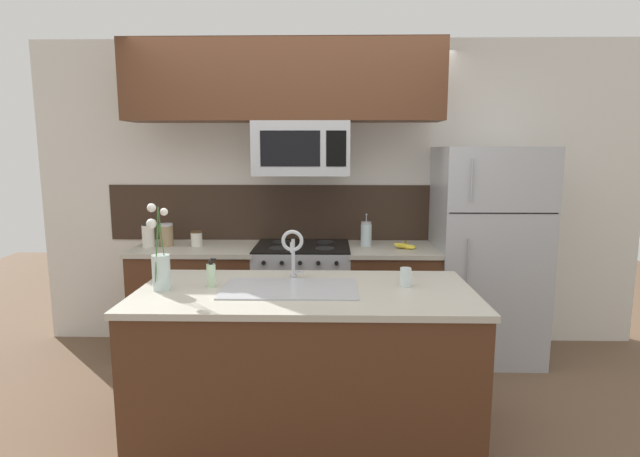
{
  "coord_description": "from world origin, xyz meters",
  "views": [
    {
      "loc": [
        0.23,
        -3.07,
        1.68
      ],
      "look_at": [
        0.16,
        0.27,
        1.16
      ],
      "focal_mm": 28.0,
      "sensor_mm": 36.0,
      "label": 1
    }
  ],
  "objects_px": {
    "storage_jar_short": "(197,239)",
    "dish_soap_bottle": "(211,275)",
    "stove_range": "(303,300)",
    "sink_faucet": "(292,247)",
    "spare_glass": "(406,277)",
    "flower_vase": "(161,268)",
    "storage_jar_medium": "(166,235)",
    "microwave": "(302,149)",
    "french_press": "(366,234)",
    "storage_jar_tall": "(148,235)",
    "refrigerator": "(486,254)",
    "banana_bunch": "(405,246)"
  },
  "relations": [
    {
      "from": "storage_jar_medium",
      "to": "flower_vase",
      "type": "height_order",
      "value": "flower_vase"
    },
    {
      "from": "french_press",
      "to": "flower_vase",
      "type": "xyz_separation_m",
      "value": [
        -1.24,
        -1.34,
        0.03
      ]
    },
    {
      "from": "storage_jar_short",
      "to": "dish_soap_bottle",
      "type": "xyz_separation_m",
      "value": [
        0.41,
        -1.22,
        0.01
      ]
    },
    {
      "from": "stove_range",
      "to": "flower_vase",
      "type": "distance_m",
      "value": 1.58
    },
    {
      "from": "banana_bunch",
      "to": "flower_vase",
      "type": "distance_m",
      "value": 1.97
    },
    {
      "from": "refrigerator",
      "to": "banana_bunch",
      "type": "xyz_separation_m",
      "value": [
        -0.67,
        -0.08,
        0.08
      ]
    },
    {
      "from": "dish_soap_bottle",
      "to": "storage_jar_medium",
      "type": "bearing_deg",
      "value": 118.32
    },
    {
      "from": "flower_vase",
      "to": "microwave",
      "type": "bearing_deg",
      "value": 60.37
    },
    {
      "from": "french_press",
      "to": "dish_soap_bottle",
      "type": "distance_m",
      "value": 1.6
    },
    {
      "from": "stove_range",
      "to": "sink_faucet",
      "type": "xyz_separation_m",
      "value": [
        -0.0,
        -1.03,
        0.65
      ]
    },
    {
      "from": "banana_bunch",
      "to": "dish_soap_bottle",
      "type": "bearing_deg",
      "value": -138.25
    },
    {
      "from": "storage_jar_short",
      "to": "sink_faucet",
      "type": "bearing_deg",
      "value": -50.55
    },
    {
      "from": "storage_jar_short",
      "to": "flower_vase",
      "type": "xyz_separation_m",
      "value": [
        0.15,
        -1.3,
        0.07
      ]
    },
    {
      "from": "stove_range",
      "to": "storage_jar_medium",
      "type": "bearing_deg",
      "value": 178.98
    },
    {
      "from": "storage_jar_tall",
      "to": "french_press",
      "type": "height_order",
      "value": "french_press"
    },
    {
      "from": "dish_soap_bottle",
      "to": "flower_vase",
      "type": "height_order",
      "value": "flower_vase"
    },
    {
      "from": "spare_glass",
      "to": "flower_vase",
      "type": "distance_m",
      "value": 1.38
    },
    {
      "from": "dish_soap_bottle",
      "to": "sink_faucet",
      "type": "bearing_deg",
      "value": 20.73
    },
    {
      "from": "sink_faucet",
      "to": "storage_jar_medium",
      "type": "bearing_deg",
      "value": 136.58
    },
    {
      "from": "refrigerator",
      "to": "banana_bunch",
      "type": "relative_size",
      "value": 9.01
    },
    {
      "from": "microwave",
      "to": "refrigerator",
      "type": "height_order",
      "value": "microwave"
    },
    {
      "from": "storage_jar_short",
      "to": "flower_vase",
      "type": "height_order",
      "value": "flower_vase"
    },
    {
      "from": "stove_range",
      "to": "french_press",
      "type": "distance_m",
      "value": 0.76
    },
    {
      "from": "stove_range",
      "to": "flower_vase",
      "type": "height_order",
      "value": "flower_vase"
    },
    {
      "from": "refrigerator",
      "to": "sink_faucet",
      "type": "xyz_separation_m",
      "value": [
        -1.49,
        -1.05,
        0.25
      ]
    },
    {
      "from": "banana_bunch",
      "to": "dish_soap_bottle",
      "type": "relative_size",
      "value": 1.15
    },
    {
      "from": "banana_bunch",
      "to": "sink_faucet",
      "type": "distance_m",
      "value": 1.29
    },
    {
      "from": "sink_faucet",
      "to": "banana_bunch",
      "type": "bearing_deg",
      "value": 49.56
    },
    {
      "from": "banana_bunch",
      "to": "spare_glass",
      "type": "distance_m",
      "value": 1.12
    },
    {
      "from": "microwave",
      "to": "dish_soap_bottle",
      "type": "height_order",
      "value": "microwave"
    },
    {
      "from": "storage_jar_medium",
      "to": "storage_jar_short",
      "type": "height_order",
      "value": "storage_jar_medium"
    },
    {
      "from": "storage_jar_medium",
      "to": "flower_vase",
      "type": "bearing_deg",
      "value": -73.06
    },
    {
      "from": "storage_jar_short",
      "to": "banana_bunch",
      "type": "bearing_deg",
      "value": -2.65
    },
    {
      "from": "storage_jar_medium",
      "to": "sink_faucet",
      "type": "distance_m",
      "value": 1.53
    },
    {
      "from": "storage_jar_short",
      "to": "banana_bunch",
      "type": "height_order",
      "value": "storage_jar_short"
    },
    {
      "from": "spare_glass",
      "to": "storage_jar_medium",
      "type": "bearing_deg",
      "value": 146.08
    },
    {
      "from": "dish_soap_bottle",
      "to": "refrigerator",
      "type": "bearing_deg",
      "value": 32.17
    },
    {
      "from": "storage_jar_medium",
      "to": "flower_vase",
      "type": "relative_size",
      "value": 0.37
    },
    {
      "from": "storage_jar_medium",
      "to": "spare_glass",
      "type": "relative_size",
      "value": 1.72
    },
    {
      "from": "stove_range",
      "to": "flower_vase",
      "type": "xyz_separation_m",
      "value": [
        -0.72,
        -1.28,
        0.58
      ]
    },
    {
      "from": "storage_jar_tall",
      "to": "spare_glass",
      "type": "bearing_deg",
      "value": -31.03
    },
    {
      "from": "storage_jar_medium",
      "to": "banana_bunch",
      "type": "distance_m",
      "value": 1.94
    },
    {
      "from": "french_press",
      "to": "dish_soap_bottle",
      "type": "height_order",
      "value": "french_press"
    },
    {
      "from": "sink_faucet",
      "to": "flower_vase",
      "type": "relative_size",
      "value": 0.62
    },
    {
      "from": "dish_soap_bottle",
      "to": "stove_range",
      "type": "bearing_deg",
      "value": 69.27
    },
    {
      "from": "storage_jar_medium",
      "to": "storage_jar_short",
      "type": "bearing_deg",
      "value": -0.74
    },
    {
      "from": "flower_vase",
      "to": "stove_range",
      "type": "bearing_deg",
      "value": 60.77
    },
    {
      "from": "refrigerator",
      "to": "flower_vase",
      "type": "distance_m",
      "value": 2.57
    },
    {
      "from": "microwave",
      "to": "dish_soap_bottle",
      "type": "bearing_deg",
      "value": -111.07
    },
    {
      "from": "storage_jar_tall",
      "to": "flower_vase",
      "type": "xyz_separation_m",
      "value": [
        0.53,
        -1.26,
        0.03
      ]
    }
  ]
}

